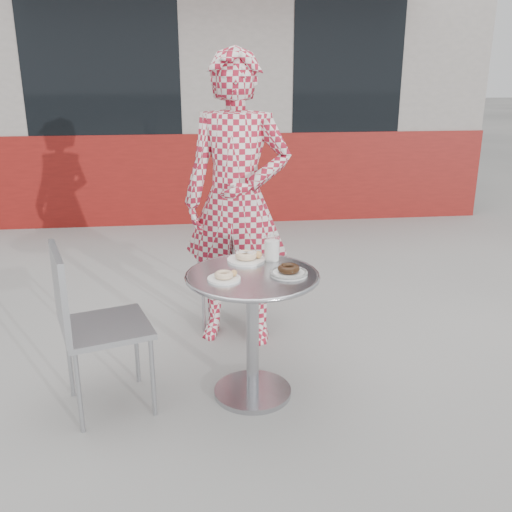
{
  "coord_description": "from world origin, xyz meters",
  "views": [
    {
      "loc": [
        -0.33,
        -2.69,
        1.68
      ],
      "look_at": [
        -0.01,
        0.07,
        0.76
      ],
      "focal_mm": 40.0,
      "sensor_mm": 36.0,
      "label": 1
    }
  ],
  "objects": [
    {
      "name": "seated_person",
      "position": [
        -0.06,
        0.7,
        0.9
      ],
      "size": [
        0.75,
        0.59,
        1.8
      ],
      "primitive_type": "imported",
      "rotation": [
        0.0,
        0.0,
        -0.28
      ],
      "color": "maroon",
      "rests_on": "ground"
    },
    {
      "name": "ground",
      "position": [
        0.0,
        0.0,
        0.0
      ],
      "size": [
        60.0,
        60.0,
        0.0
      ],
      "primitive_type": "plane",
      "color": "#9F9C97",
      "rests_on": "ground"
    },
    {
      "name": "storefront",
      "position": [
        -0.0,
        5.56,
        1.49
      ],
      "size": [
        6.02,
        4.55,
        3.0
      ],
      "color": "gray",
      "rests_on": "ground"
    },
    {
      "name": "plate_checker",
      "position": [
        0.14,
        -0.04,
        0.71
      ],
      "size": [
        0.19,
        0.19,
        0.05
      ],
      "rotation": [
        0.0,
        0.0,
        0.0
      ],
      "color": "white",
      "rests_on": "bistro_table"
    },
    {
      "name": "plate_near",
      "position": [
        -0.18,
        -0.07,
        0.71
      ],
      "size": [
        0.16,
        0.16,
        0.04
      ],
      "rotation": [
        0.0,
        0.0,
        -0.02
      ],
      "color": "white",
      "rests_on": "bistro_table"
    },
    {
      "name": "chair_left",
      "position": [
        -0.79,
        -0.03,
        0.27
      ],
      "size": [
        0.53,
        0.52,
        0.88
      ],
      "rotation": [
        0.0,
        0.0,
        1.88
      ],
      "color": "#A0A2A8",
      "rests_on": "ground"
    },
    {
      "name": "plate_far",
      "position": [
        -0.05,
        0.2,
        0.71
      ],
      "size": [
        0.2,
        0.2,
        0.05
      ],
      "rotation": [
        0.0,
        0.0,
        -0.36
      ],
      "color": "white",
      "rests_on": "bistro_table"
    },
    {
      "name": "bistro_table",
      "position": [
        -0.04,
        -0.01,
        0.52
      ],
      "size": [
        0.69,
        0.69,
        0.69
      ],
      "rotation": [
        0.0,
        0.0,
        -0.17
      ],
      "color": "silver",
      "rests_on": "ground"
    },
    {
      "name": "milk_cup",
      "position": [
        0.09,
        0.19,
        0.75
      ],
      "size": [
        0.08,
        0.08,
        0.13
      ],
      "rotation": [
        0.0,
        0.0,
        -0.03
      ],
      "color": "white",
      "rests_on": "bistro_table"
    },
    {
      "name": "chair_far",
      "position": [
        -0.1,
        0.92,
        0.24
      ],
      "size": [
        0.42,
        0.42,
        0.78
      ],
      "rotation": [
        0.0,
        0.0,
        2.99
      ],
      "color": "#A0A2A8",
      "rests_on": "ground"
    }
  ]
}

